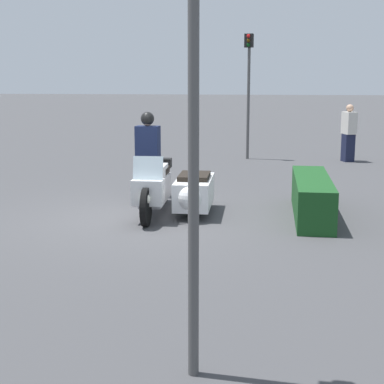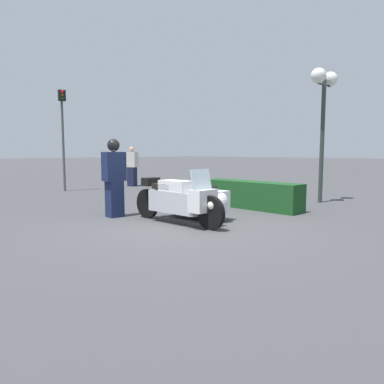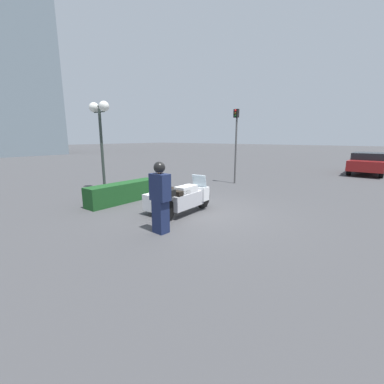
{
  "view_description": "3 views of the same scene",
  "coord_description": "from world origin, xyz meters",
  "px_view_note": "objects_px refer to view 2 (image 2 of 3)",
  "views": [
    {
      "loc": [
        9.99,
        2.3,
        2.47
      ],
      "look_at": [
        0.19,
        0.98,
        0.54
      ],
      "focal_mm": 55.0,
      "sensor_mm": 36.0,
      "label": 1
    },
    {
      "loc": [
        5.29,
        -5.0,
        1.5
      ],
      "look_at": [
        -0.03,
        0.3,
        0.68
      ],
      "focal_mm": 35.0,
      "sensor_mm": 36.0,
      "label": 2
    },
    {
      "loc": [
        -6.35,
        -4.6,
        2.34
      ],
      "look_at": [
        0.52,
        0.71,
        0.49
      ],
      "focal_mm": 24.0,
      "sensor_mm": 36.0,
      "label": 3
    }
  ],
  "objects_px": {
    "police_motorcycle": "(190,200)",
    "traffic_light_far": "(63,126)",
    "hedge_bush_curbside": "(251,195)",
    "twin_lamp_post": "(324,94)",
    "pedestrian_bystander": "(132,167)",
    "officer_rider": "(114,176)"
  },
  "relations": [
    {
      "from": "police_motorcycle",
      "to": "traffic_light_far",
      "type": "bearing_deg",
      "value": 171.49
    },
    {
      "from": "hedge_bush_curbside",
      "to": "twin_lamp_post",
      "type": "height_order",
      "value": "twin_lamp_post"
    },
    {
      "from": "pedestrian_bystander",
      "to": "hedge_bush_curbside",
      "type": "bearing_deg",
      "value": 59.05
    },
    {
      "from": "police_motorcycle",
      "to": "officer_rider",
      "type": "bearing_deg",
      "value": -153.25
    },
    {
      "from": "hedge_bush_curbside",
      "to": "traffic_light_far",
      "type": "relative_size",
      "value": 0.76
    },
    {
      "from": "police_motorcycle",
      "to": "officer_rider",
      "type": "xyz_separation_m",
      "value": [
        -1.6,
        -0.86,
        0.48
      ]
    },
    {
      "from": "twin_lamp_post",
      "to": "traffic_light_far",
      "type": "bearing_deg",
      "value": -155.29
    },
    {
      "from": "hedge_bush_curbside",
      "to": "police_motorcycle",
      "type": "bearing_deg",
      "value": -85.41
    },
    {
      "from": "officer_rider",
      "to": "twin_lamp_post",
      "type": "bearing_deg",
      "value": 72.12
    },
    {
      "from": "twin_lamp_post",
      "to": "pedestrian_bystander",
      "type": "bearing_deg",
      "value": -174.23
    },
    {
      "from": "police_motorcycle",
      "to": "pedestrian_bystander",
      "type": "distance_m",
      "value": 8.61
    },
    {
      "from": "officer_rider",
      "to": "pedestrian_bystander",
      "type": "xyz_separation_m",
      "value": [
        -6.03,
        4.84,
        -0.09
      ]
    },
    {
      "from": "officer_rider",
      "to": "traffic_light_far",
      "type": "height_order",
      "value": "traffic_light_far"
    },
    {
      "from": "pedestrian_bystander",
      "to": "officer_rider",
      "type": "bearing_deg",
      "value": 31.94
    },
    {
      "from": "hedge_bush_curbside",
      "to": "twin_lamp_post",
      "type": "distance_m",
      "value": 3.74
    },
    {
      "from": "police_motorcycle",
      "to": "twin_lamp_post",
      "type": "xyz_separation_m",
      "value": [
        0.59,
        4.81,
        2.68
      ]
    },
    {
      "from": "officer_rider",
      "to": "traffic_light_far",
      "type": "distance_m",
      "value": 6.61
    },
    {
      "from": "police_motorcycle",
      "to": "officer_rider",
      "type": "relative_size",
      "value": 1.42
    },
    {
      "from": "police_motorcycle",
      "to": "traffic_light_far",
      "type": "relative_size",
      "value": 0.67
    },
    {
      "from": "officer_rider",
      "to": "twin_lamp_post",
      "type": "distance_m",
      "value": 6.47
    },
    {
      "from": "twin_lamp_post",
      "to": "police_motorcycle",
      "type": "bearing_deg",
      "value": -96.94
    },
    {
      "from": "hedge_bush_curbside",
      "to": "pedestrian_bystander",
      "type": "height_order",
      "value": "pedestrian_bystander"
    }
  ]
}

